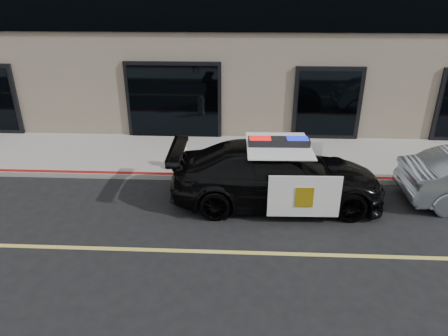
{
  "coord_description": "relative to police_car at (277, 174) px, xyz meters",
  "views": [
    {
      "loc": [
        1.5,
        -7.08,
        5.2
      ],
      "look_at": [
        1.05,
        2.2,
        1.0
      ],
      "focal_mm": 32.0,
      "sensor_mm": 36.0,
      "label": 1
    }
  ],
  "objects": [
    {
      "name": "sidewalk_n",
      "position": [
        -2.42,
        2.94,
        -0.73
      ],
      "size": [
        60.0,
        3.5,
        0.15
      ],
      "primitive_type": "cube",
      "color": "gray",
      "rests_on": "ground"
    },
    {
      "name": "fire_hydrant",
      "position": [
        -2.73,
        1.67,
        -0.27
      ],
      "size": [
        0.38,
        0.52,
        0.83
      ],
      "color": "white",
      "rests_on": "sidewalk_n"
    },
    {
      "name": "ground",
      "position": [
        -2.42,
        -2.31,
        -0.81
      ],
      "size": [
        120.0,
        120.0,
        0.0
      ],
      "primitive_type": "plane",
      "color": "black",
      "rests_on": "ground"
    },
    {
      "name": "police_car",
      "position": [
        0.0,
        0.0,
        0.0
      ],
      "size": [
        2.65,
        5.58,
        1.79
      ],
      "color": "black",
      "rests_on": "ground"
    }
  ]
}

